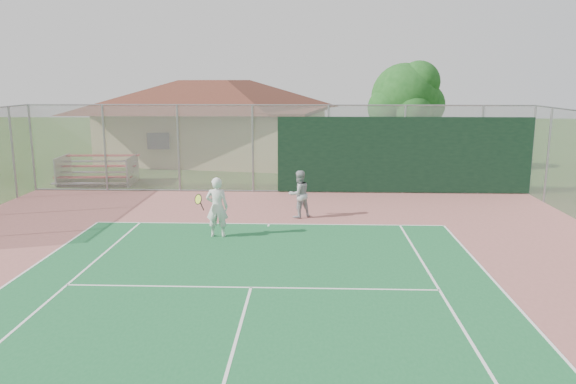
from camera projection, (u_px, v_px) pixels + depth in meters
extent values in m
cylinder|color=gray|center=(32.00, 148.00, 22.75)|extent=(0.08, 0.08, 3.50)
cylinder|color=gray|center=(105.00, 148.00, 22.63)|extent=(0.08, 0.08, 3.50)
cylinder|color=gray|center=(178.00, 149.00, 22.52)|extent=(0.08, 0.08, 3.50)
cylinder|color=gray|center=(253.00, 149.00, 22.41)|extent=(0.08, 0.08, 3.50)
cylinder|color=gray|center=(328.00, 149.00, 22.29)|extent=(0.08, 0.08, 3.50)
cylinder|color=gray|center=(404.00, 150.00, 22.18)|extent=(0.08, 0.08, 3.50)
cylinder|color=gray|center=(481.00, 150.00, 22.07)|extent=(0.08, 0.08, 3.50)
cylinder|color=gray|center=(532.00, 150.00, 21.99)|extent=(0.08, 0.08, 3.50)
cylinder|color=gray|center=(278.00, 105.00, 22.02)|extent=(20.00, 0.05, 0.05)
cylinder|color=gray|center=(278.00, 191.00, 22.71)|extent=(20.00, 0.05, 0.05)
cube|color=#999EA0|center=(278.00, 149.00, 22.37)|extent=(20.00, 0.02, 3.50)
cube|color=black|center=(404.00, 155.00, 22.17)|extent=(10.00, 0.04, 3.00)
cylinder|color=gray|center=(13.00, 153.00, 21.28)|extent=(0.08, 0.08, 3.50)
cylinder|color=gray|center=(548.00, 156.00, 20.52)|extent=(0.08, 0.08, 3.50)
cube|color=tan|center=(217.00, 135.00, 31.35)|extent=(12.19, 9.20, 2.77)
cube|color=brown|center=(216.00, 110.00, 31.06)|extent=(12.72, 9.74, 0.17)
pyramid|color=brown|center=(215.00, 80.00, 30.74)|extent=(13.40, 10.12, 1.66)
cube|color=black|center=(242.00, 152.00, 27.72)|extent=(0.83, 0.06, 1.94)
cube|color=maroon|center=(93.00, 177.00, 23.94)|extent=(3.30, 0.53, 0.05)
cube|color=#B2B5BA|center=(91.00, 183.00, 23.72)|extent=(3.30, 0.49, 0.04)
cube|color=maroon|center=(98.00, 166.00, 24.46)|extent=(3.30, 0.53, 0.05)
cube|color=#B2B5BA|center=(96.00, 172.00, 24.23)|extent=(3.30, 0.49, 0.04)
cube|color=maroon|center=(102.00, 155.00, 24.97)|extent=(3.30, 0.53, 0.05)
cube|color=#B2B5BA|center=(100.00, 161.00, 24.75)|extent=(3.30, 0.49, 0.04)
cube|color=#B2B5BA|center=(63.00, 170.00, 24.55)|extent=(0.20, 1.97, 1.21)
cube|color=#B2B5BA|center=(133.00, 170.00, 24.43)|extent=(0.20, 1.97, 1.21)
cylinder|color=#3D2416|center=(403.00, 143.00, 27.59)|extent=(0.36, 0.36, 2.83)
sphere|color=#174917|center=(405.00, 97.00, 27.15)|extent=(3.24, 3.24, 3.24)
sphere|color=#174917|center=(422.00, 105.00, 27.49)|extent=(2.23, 2.23, 2.23)
sphere|color=#174917|center=(389.00, 108.00, 26.89)|extent=(2.02, 2.02, 2.02)
sphere|color=#174917|center=(412.00, 111.00, 26.37)|extent=(1.82, 1.82, 1.82)
sphere|color=#174917|center=(396.00, 100.00, 27.99)|extent=(2.02, 2.02, 2.02)
sphere|color=#174917|center=(419.00, 82.00, 26.79)|extent=(2.02, 2.02, 2.02)
imported|color=silver|center=(217.00, 208.00, 16.14)|extent=(0.64, 0.43, 1.75)
imported|color=#A6A8AB|center=(299.00, 195.00, 18.43)|extent=(0.96, 0.90, 1.56)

